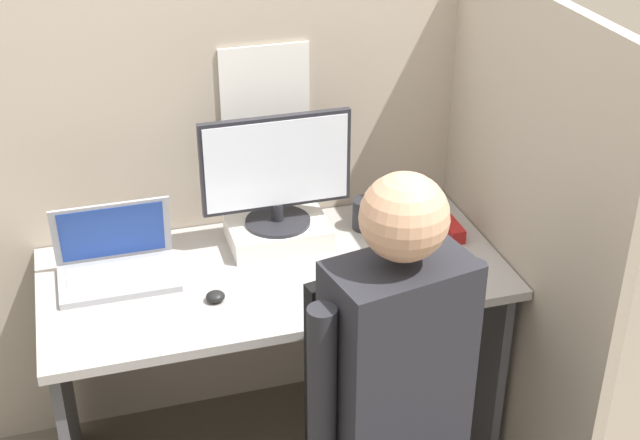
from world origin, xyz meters
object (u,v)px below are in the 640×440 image
(stapler, at_px, (450,228))
(coffee_mug, at_px, (365,214))
(paper_box, at_px, (278,233))
(person, at_px, (398,399))
(laptop, at_px, (117,264))
(carrot_toy, at_px, (375,295))
(monitor, at_px, (276,170))

(stapler, height_order, coffee_mug, coffee_mug)
(paper_box, distance_m, person, 0.89)
(laptop, bearing_deg, paper_box, 7.06)
(carrot_toy, xyz_separation_m, person, (-0.11, -0.47, 0.02))
(monitor, height_order, stapler, monitor)
(stapler, distance_m, coffee_mug, 0.29)
(paper_box, height_order, stapler, paper_box)
(carrot_toy, bearing_deg, paper_box, 114.71)
(laptop, distance_m, stapler, 1.08)
(carrot_toy, bearing_deg, stapler, 39.12)
(monitor, distance_m, stapler, 0.61)
(carrot_toy, height_order, person, person)
(paper_box, bearing_deg, carrot_toy, -65.29)
(monitor, xyz_separation_m, person, (0.08, -0.88, -0.22))
(laptop, relative_size, person, 0.26)
(stapler, relative_size, carrot_toy, 1.28)
(monitor, xyz_separation_m, stapler, (0.56, -0.11, -0.24))
(laptop, xyz_separation_m, coffee_mug, (0.82, 0.08, 0.01))
(monitor, height_order, laptop, monitor)
(paper_box, xyz_separation_m, coffee_mug, (0.30, 0.01, 0.02))
(paper_box, distance_m, stapler, 0.57)
(monitor, bearing_deg, person, -84.68)
(stapler, bearing_deg, person, -121.60)
(laptop, bearing_deg, stapler, -2.46)
(monitor, relative_size, person, 0.35)
(person, bearing_deg, carrot_toy, 77.29)
(carrot_toy, bearing_deg, monitor, 114.56)
(coffee_mug, bearing_deg, paper_box, -177.84)
(laptop, bearing_deg, person, -53.56)
(person, bearing_deg, stapler, 58.40)
(laptop, height_order, carrot_toy, laptop)
(monitor, bearing_deg, paper_box, -90.00)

